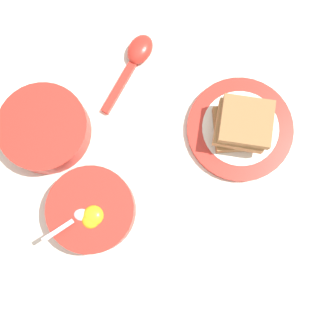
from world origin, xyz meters
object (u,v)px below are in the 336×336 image
toast_plate (240,129)px  toast_sandwich (242,125)px  congee_bowl (45,129)px  egg_bowl (92,210)px  soup_spoon (136,57)px

toast_plate → toast_sandwich: bearing=-132.0°
congee_bowl → toast_sandwich: bearing=5.0°
toast_plate → congee_bowl: size_ratio=1.22×
egg_bowl → toast_sandwich: size_ratio=1.48×
toast_sandwich → congee_bowl: size_ratio=0.63×
egg_bowl → toast_sandwich: egg_bowl is taller
toast_sandwich → congee_bowl: (-0.33, -0.03, -0.02)m
toast_plate → congee_bowl: 0.34m
egg_bowl → toast_plate: egg_bowl is taller
toast_plate → soup_spoon: soup_spoon is taller
toast_sandwich → egg_bowl: bearing=-145.8°
egg_bowl → congee_bowl: bearing=126.5°
egg_bowl → toast_plate: size_ratio=0.77×
egg_bowl → toast_plate: (0.24, 0.16, -0.02)m
toast_sandwich → soup_spoon: size_ratio=0.61×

